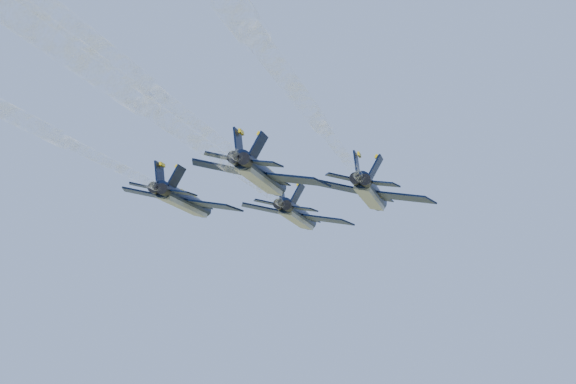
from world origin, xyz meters
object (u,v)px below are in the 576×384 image
at_px(jet_right, 371,193).
at_px(jet_lead, 298,215).
at_px(jet_slot, 262,176).
at_px(jet_left, 185,201).

bearing_deg(jet_right, jet_lead, 134.40).
height_order(jet_right, jet_slot, same).
bearing_deg(jet_left, jet_slot, -40.93).
bearing_deg(jet_slot, jet_left, 139.07).
bearing_deg(jet_left, jet_lead, 45.61).
distance_m(jet_left, jet_right, 21.23).
distance_m(jet_lead, jet_slot, 21.12).
xyz_separation_m(jet_lead, jet_left, (-8.63, -12.88, 0.00)).
relative_size(jet_right, jet_slot, 1.00).
distance_m(jet_left, jet_slot, 15.32).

